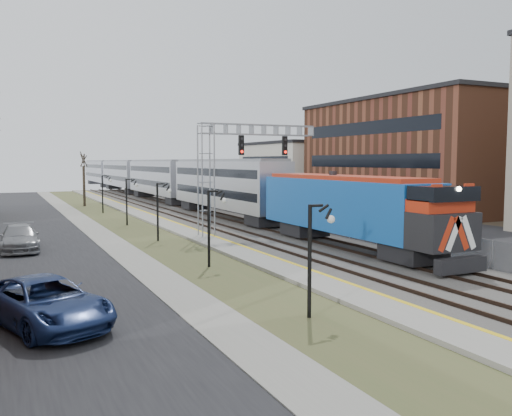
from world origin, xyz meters
TOP-DOWN VIEW (x-y plane):
  - street_west at (-11.50, 35.00)m, footprint 7.00×120.00m
  - sidewalk at (-7.00, 35.00)m, footprint 2.00×120.00m
  - grass_median at (-4.00, 35.00)m, footprint 4.00×120.00m
  - platform at (-1.00, 35.00)m, footprint 2.00×120.00m
  - ballast_bed at (4.00, 35.00)m, footprint 8.00×120.00m
  - parking_lot at (16.00, 35.00)m, footprint 16.00×120.00m
  - platform_edge at (-0.12, 35.00)m, footprint 0.24×120.00m
  - track_near at (2.00, 35.00)m, footprint 1.58×120.00m
  - track_far at (5.50, 35.00)m, footprint 1.58×120.00m
  - train at (5.50, 66.27)m, footprint 3.00×108.65m
  - signal_gantry at (1.22, 27.99)m, footprint 9.00×1.07m
  - lampposts at (-4.00, 18.29)m, footprint 0.14×62.14m
  - fence at (8.20, 35.00)m, footprint 0.04×120.00m
  - buildings_east at (30.00, 31.18)m, footprint 16.00×76.00m
  - bare_trees at (-12.66, 38.91)m, footprint 12.30×42.30m
  - car_lot_d at (11.12, 19.08)m, footprint 4.74×3.23m
  - car_lot_e at (13.31, 35.20)m, footprint 4.71×2.89m
  - car_lot_f at (10.96, 30.48)m, footprint 4.39×1.91m
  - car_street_a at (-12.35, 10.88)m, footprint 4.54×6.37m
  - car_street_b at (-12.63, 27.83)m, footprint 2.26×5.38m

SIDE VIEW (x-z plane):
  - street_west at x=-11.50m, z-range 0.00..0.04m
  - parking_lot at x=16.00m, z-range 0.00..0.04m
  - grass_median at x=-4.00m, z-range 0.00..0.06m
  - sidewalk at x=-7.00m, z-range 0.00..0.08m
  - ballast_bed at x=4.00m, z-range 0.00..0.20m
  - platform at x=-1.00m, z-range 0.00..0.24m
  - platform_edge at x=-0.12m, z-range 0.24..0.25m
  - track_near at x=2.00m, z-range 0.20..0.35m
  - track_far at x=5.50m, z-range 0.20..0.35m
  - car_lot_d at x=11.12m, z-range 0.00..1.27m
  - car_lot_f at x=10.96m, z-range 0.00..1.40m
  - car_lot_e at x=13.31m, z-range 0.00..1.50m
  - car_street_b at x=-12.63m, z-range 0.00..1.55m
  - fence at x=8.20m, z-range 0.00..1.60m
  - car_street_a at x=-12.35m, z-range 0.00..1.61m
  - lampposts at x=-4.00m, z-range 0.00..4.00m
  - bare_trees at x=-12.66m, z-range -0.27..5.68m
  - train at x=5.50m, z-range 0.28..5.60m
  - signal_gantry at x=1.22m, z-range 1.51..9.66m
  - buildings_east at x=30.00m, z-range -1.19..13.81m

